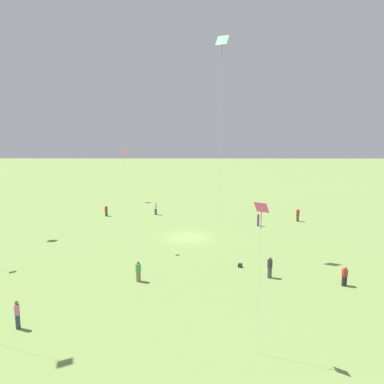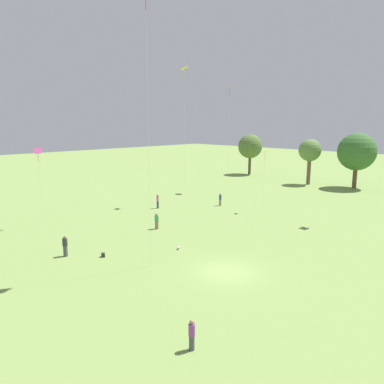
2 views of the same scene
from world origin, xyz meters
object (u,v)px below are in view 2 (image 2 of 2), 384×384
person_6 (192,335)px  person_0 (220,200)px  person_8 (65,246)px  kite_6 (230,90)px  kite_4 (38,155)px  person_3 (158,201)px  kite_2 (146,2)px  picnic_bag_1 (103,255)px  kite_1 (184,78)px  kite_5 (265,155)px  picnic_bag_0 (179,248)px  person_2 (157,221)px

person_6 → person_0: bearing=-51.6°
person_8 → kite_6: (-10.18, 34.19, 15.47)m
person_0 → kite_4: bearing=-118.3°
person_3 → person_8: size_ratio=1.03×
kite_2 → picnic_bag_1: kite_2 is taller
kite_1 → kite_5: (10.74, 3.64, -9.91)m
person_3 → person_8: bearing=-110.2°
kite_2 → kite_5: kite_2 is taller
person_6 → person_8: bearing=-6.0°
kite_2 → kite_5: size_ratio=2.68×
kite_5 → kite_6: 17.74m
person_6 → kite_1: size_ratio=0.09×
person_0 → kite_5: 8.76m
person_6 → person_8: (-17.03, 1.89, 0.06)m
person_3 → person_8: (8.24, -17.20, -0.06)m
kite_4 → kite_5: (13.25, 23.02, -0.66)m
kite_6 → picnic_bag_1: bearing=17.4°
picnic_bag_0 → kite_1: bearing=134.3°
kite_1 → kite_2: size_ratio=0.89×
person_2 → person_3: 9.76m
person_6 → kite_5: kite_5 is taller
picnic_bag_0 → kite_5: bearing=99.9°
kite_5 → person_6: bearing=25.4°
person_3 → picnic_bag_0: bearing=-79.4°
person_2 → person_0: bearing=76.7°
kite_1 → kite_4: 21.61m
person_6 → picnic_bag_1: person_6 is taller
kite_6 → picnic_bag_0: kite_6 is taller
person_2 → kite_1: kite_1 is taller
person_3 → kite_4: size_ratio=0.22×
person_8 → kite_2: 20.23m
kite_5 → person_0: bearing=-76.8°
person_0 → kite_1: kite_1 is taller
kite_6 → person_0: bearing=30.3°
kite_6 → picnic_bag_1: kite_6 is taller
kite_1 → kite_4: bearing=9.5°
kite_4 → kite_2: bearing=-6.7°
person_8 → person_3: bearing=-146.2°
person_0 → picnic_bag_0: person_0 is taller
person_6 → kite_5: 31.93m
person_3 → kite_2: 27.54m
person_0 → person_6: size_ratio=1.03×
person_8 → kite_4: bearing=-96.4°
kite_6 → picnic_bag_0: 34.62m
kite_2 → kite_4: 21.24m
picnic_bag_1 → kite_1: bearing=118.0°
kite_2 → kite_6: 35.12m
person_2 → picnic_bag_1: size_ratio=3.78×
kite_1 → picnic_bag_1: (10.66, -20.03, -16.91)m
person_3 → kite_5: 15.11m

